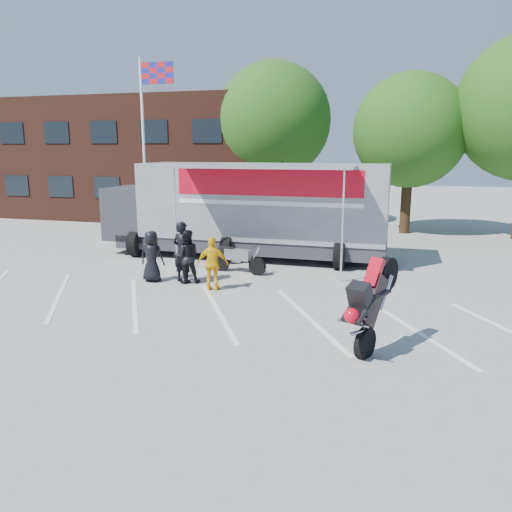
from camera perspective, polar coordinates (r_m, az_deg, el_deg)
The scene contains 13 objects.
ground at distance 12.27m, azimuth -6.93°, elevation -7.44°, with size 100.00×100.00×0.00m, color #9B9B96.
parking_bay_lines at distance 13.14m, azimuth -5.26°, elevation -6.03°, with size 18.00×5.00×0.01m, color white.
office_building at distance 32.12m, azimuth -11.41°, elevation 10.83°, with size 18.00×8.00×7.00m, color #482217.
flagpole at distance 23.30m, azimuth -12.22°, elevation 14.22°, with size 1.61×0.12×8.00m.
tree_left at distance 27.47m, azimuth 1.99°, elevation 15.18°, with size 6.12×6.12×8.64m.
tree_mid at distance 25.67m, azimuth 17.23°, elevation 13.50°, with size 5.44×5.44×7.68m.
transporter_truck at distance 19.31m, azimuth -0.69°, elevation -0.12°, with size 11.22×5.40×3.57m, color gray, non-canonical shape.
parked_motorcycle at distance 16.84m, azimuth -1.94°, elevation -1.94°, with size 0.67×2.00×1.05m, color #AEAEB3, non-canonical shape.
stunt_bike_rider at distance 11.00m, azimuth 13.98°, elevation -10.07°, with size 0.86×1.83×2.16m, color black, non-canonical shape.
spectator_leather_a at distance 15.94m, azimuth -11.82°, elevation -0.03°, with size 0.79×0.51×1.61m, color black.
spectator_leather_b at distance 15.68m, azimuth -8.39°, elevation 0.46°, with size 0.70×0.46×1.92m, color black.
spectator_leather_c at distance 15.56m, azimuth -7.93°, elevation -0.06°, with size 0.81×0.63×1.68m, color black.
spectator_hivis at distance 14.68m, azimuth -4.96°, elevation -0.89°, with size 0.93×0.39×1.59m, color yellow.
Camera 1 is at (4.51, -10.65, 4.09)m, focal length 35.00 mm.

